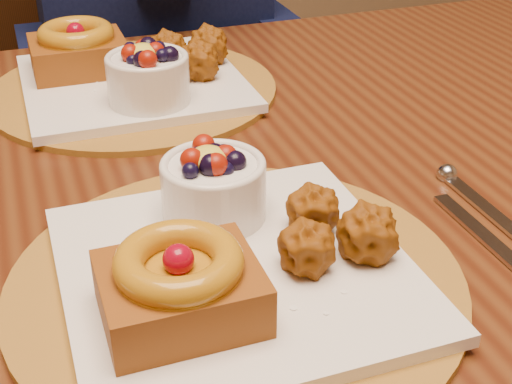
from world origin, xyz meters
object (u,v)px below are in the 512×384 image
dining_table (177,225)px  place_setting_far (130,73)px  place_setting_near (230,254)px  chair_far (100,95)px

dining_table → place_setting_far: place_setting_far is taller
dining_table → place_setting_near: 0.24m
dining_table → place_setting_near: size_ratio=4.21×
place_setting_near → dining_table: bearing=89.1°
dining_table → chair_far: chair_far is taller
dining_table → chair_far: bearing=88.6°
dining_table → place_setting_near: (-0.00, -0.21, 0.10)m
chair_far → dining_table: bearing=-93.6°
place_setting_near → chair_far: size_ratio=0.41×
dining_table → place_setting_near: place_setting_near is taller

